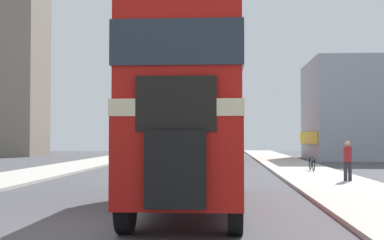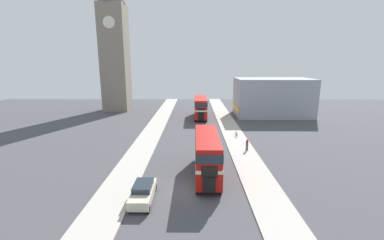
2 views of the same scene
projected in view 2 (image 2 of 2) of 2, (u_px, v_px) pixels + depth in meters
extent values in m
plane|color=#47474C|center=(190.00, 191.00, 23.62)|extent=(120.00, 120.00, 0.00)
cube|color=#B7B2A8|center=(264.00, 190.00, 23.54)|extent=(3.50, 120.00, 0.12)
cube|color=#B7B2A8|center=(117.00, 190.00, 23.66)|extent=(3.50, 120.00, 0.12)
cube|color=#B2140F|center=(207.00, 163.00, 26.54)|extent=(2.37, 9.26, 1.69)
cube|color=beige|center=(207.00, 154.00, 26.33)|extent=(2.39, 9.31, 0.31)
cube|color=#B2140F|center=(207.00, 144.00, 26.09)|extent=(2.32, 9.07, 1.84)
cube|color=#232D38|center=(207.00, 143.00, 26.07)|extent=(2.39, 9.17, 0.83)
cube|color=black|center=(209.00, 185.00, 21.95)|extent=(1.07, 0.20, 1.35)
cube|color=black|center=(209.00, 172.00, 21.83)|extent=(1.42, 0.12, 0.98)
cylinder|color=black|center=(197.00, 187.00, 23.09)|extent=(0.28, 1.12, 1.12)
cylinder|color=black|center=(220.00, 187.00, 23.07)|extent=(0.28, 1.12, 1.12)
cylinder|color=black|center=(196.00, 158.00, 30.27)|extent=(0.28, 1.12, 1.12)
cylinder|color=black|center=(214.00, 158.00, 30.25)|extent=(0.28, 1.12, 1.12)
cube|color=red|center=(200.00, 111.00, 54.56)|extent=(2.51, 9.66, 1.66)
cube|color=beige|center=(200.00, 107.00, 54.34)|extent=(2.54, 9.71, 0.30)
cube|color=red|center=(201.00, 102.00, 54.11)|extent=(2.46, 9.46, 1.81)
cube|color=#232D38|center=(201.00, 102.00, 54.09)|extent=(2.54, 9.56, 0.81)
cube|color=black|center=(201.00, 117.00, 49.77)|extent=(1.13, 0.20, 1.33)
cube|color=black|center=(201.00, 111.00, 49.66)|extent=(1.51, 0.12, 0.96)
cylinder|color=black|center=(195.00, 119.00, 50.90)|extent=(0.28, 1.12, 1.12)
cylinder|color=black|center=(206.00, 119.00, 50.88)|extent=(0.28, 1.12, 1.12)
cylinder|color=black|center=(195.00, 112.00, 58.47)|extent=(0.28, 1.12, 1.12)
cylinder|color=black|center=(205.00, 112.00, 58.46)|extent=(0.28, 1.12, 1.12)
cube|color=beige|center=(143.00, 193.00, 21.79)|extent=(1.72, 4.43, 0.76)
cube|color=#232D38|center=(143.00, 186.00, 21.83)|extent=(1.51, 2.30, 0.48)
cylinder|color=black|center=(129.00, 209.00, 20.15)|extent=(0.20, 0.64, 0.64)
cylinder|color=black|center=(148.00, 209.00, 20.14)|extent=(0.20, 0.64, 0.64)
cylinder|color=black|center=(139.00, 187.00, 23.60)|extent=(0.20, 0.64, 0.64)
cylinder|color=black|center=(155.00, 187.00, 23.59)|extent=(0.20, 0.64, 0.64)
cylinder|color=#282833|center=(246.00, 148.00, 34.05)|extent=(0.14, 0.14, 0.76)
cylinder|color=#282833|center=(248.00, 148.00, 34.05)|extent=(0.14, 0.14, 0.76)
cylinder|color=maroon|center=(247.00, 143.00, 33.90)|extent=(0.32, 0.32, 0.60)
sphere|color=tan|center=(247.00, 140.00, 33.82)|extent=(0.21, 0.21, 0.21)
torus|color=black|center=(237.00, 135.00, 40.03)|extent=(0.05, 0.71, 0.71)
torus|color=black|center=(236.00, 133.00, 41.05)|extent=(0.05, 0.71, 0.71)
cylinder|color=#234C93|center=(236.00, 133.00, 40.51)|extent=(0.04, 1.06, 0.34)
cylinder|color=#234C93|center=(236.00, 132.00, 40.86)|extent=(0.04, 0.04, 0.43)
cube|color=gray|center=(115.00, 59.00, 61.23)|extent=(5.89, 5.89, 24.70)
cylinder|color=silver|center=(109.00, 22.00, 56.58)|extent=(2.65, 0.10, 2.65)
cube|color=#999EA8|center=(273.00, 97.00, 56.35)|extent=(16.00, 9.42, 8.17)
cube|color=gold|center=(235.00, 107.00, 56.93)|extent=(0.12, 8.95, 0.98)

